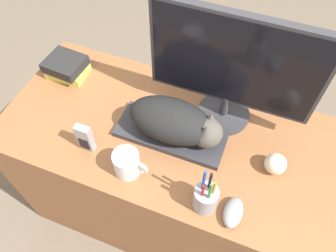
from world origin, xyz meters
TOP-DOWN VIEW (x-y plane):
  - desk at (0.00, 0.31)m, footprint 1.30×0.62m
  - keyboard at (0.02, 0.30)m, footprint 0.42×0.17m
  - cat at (0.04, 0.30)m, footprint 0.35×0.17m
  - monitor at (0.18, 0.47)m, footprint 0.59×0.21m
  - computer_mouse at (0.32, 0.08)m, footprint 0.06×0.11m
  - coffee_mug at (-0.06, 0.11)m, footprint 0.13×0.09m
  - pen_cup at (0.22, 0.08)m, footprint 0.08×0.08m
  - baseball at (0.41, 0.30)m, footprint 0.08×0.08m
  - phone at (-0.25, 0.14)m, footprint 0.06×0.03m
  - book_stack at (-0.51, 0.44)m, footprint 0.17×0.15m

SIDE VIEW (x-z plane):
  - desk at x=0.00m, z-range 0.00..0.77m
  - keyboard at x=0.02m, z-range 0.77..0.79m
  - computer_mouse at x=0.32m, z-range 0.77..0.81m
  - baseball at x=0.41m, z-range 0.77..0.84m
  - book_stack at x=-0.51m, z-range 0.77..0.85m
  - coffee_mug at x=-0.06m, z-range 0.77..0.87m
  - pen_cup at x=0.22m, z-range 0.72..0.93m
  - phone at x=-0.25m, z-range 0.77..0.89m
  - cat at x=0.04m, z-range 0.79..0.94m
  - monitor at x=0.18m, z-range 0.80..1.26m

